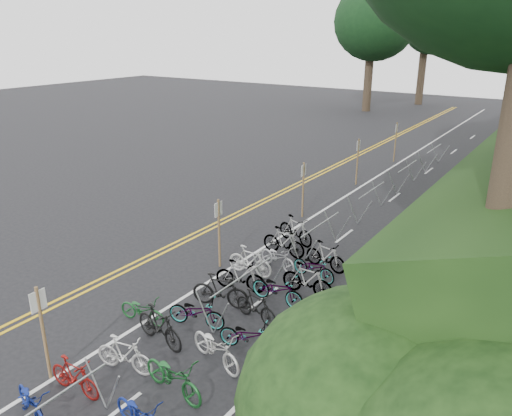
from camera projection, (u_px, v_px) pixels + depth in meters
The scene contains 9 objects.
ground at pixel (94, 327), 14.04m from camera, with size 120.00×120.00×0.00m, color black.
road_markings at pixel (293, 223), 21.60m from camera, with size 7.47×80.00×0.01m.
red_curb at pixel (423, 233), 20.41m from camera, with size 0.25×28.00×0.10m, color maroon.
bike_rack_front at pixel (53, 412), 9.77m from camera, with size 1.12×2.68×1.12m.
bike_racks_rest at pixel (371, 196), 22.34m from camera, with size 1.14×23.00×1.17m.
signpost_near at pixel (43, 327), 11.51m from camera, with size 0.08×0.40×2.45m.
signposts_rest at pixel (333, 171), 24.19m from camera, with size 0.08×18.40×2.50m.
bike_front at pixel (142, 310), 14.13m from camera, with size 1.53×0.53×0.80m, color #144C1E.
bike_valet at pixel (231, 304), 14.27m from camera, with size 3.36×13.17×1.10m.
Camera 1 is at (10.53, -7.50, 7.87)m, focal length 35.00 mm.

